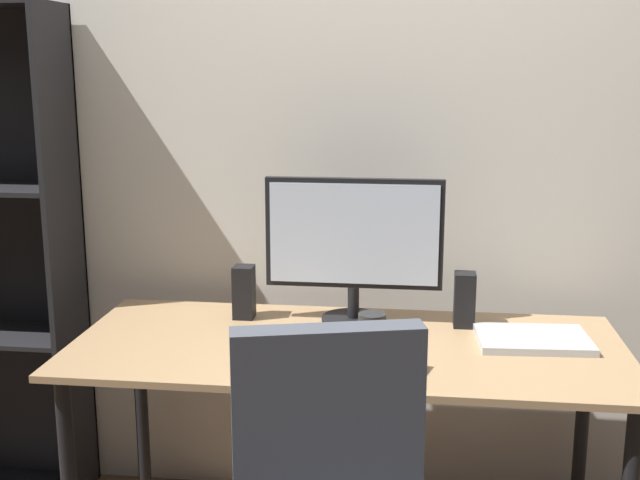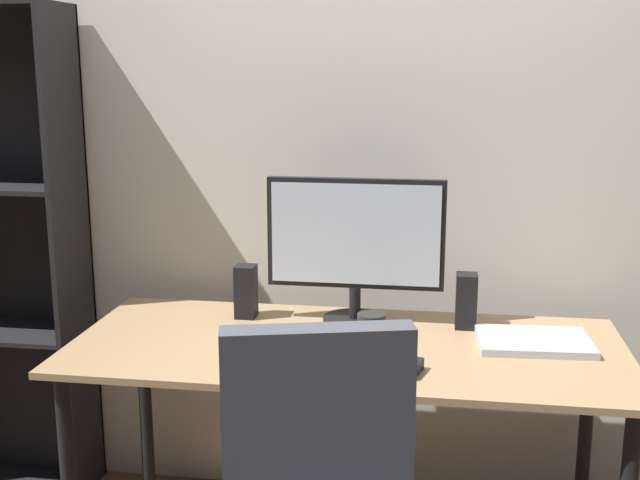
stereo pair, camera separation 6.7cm
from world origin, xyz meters
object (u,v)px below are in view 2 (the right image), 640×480
desk (346,371)px  coffee_mug (371,332)px  monitor (355,241)px  speaker_right (466,301)px  mouse (408,368)px  laptop (534,341)px  speaker_left (246,291)px  keyboard (327,363)px

desk → coffee_mug: 0.16m
monitor → speaker_right: bearing=-1.3°
desk → mouse: bearing=-47.3°
laptop → speaker_right: (-0.19, 0.13, 0.07)m
monitor → speaker_left: bearing=-178.7°
desk → laptop: 0.55m
laptop → speaker_left: 0.90m
mouse → speaker_right: bearing=85.1°
coffee_mug → speaker_left: 0.49m
mouse → laptop: (0.35, 0.28, -0.01)m
keyboard → mouse: size_ratio=3.02×
monitor → mouse: bearing=-65.3°
desk → speaker_right: 0.43m
speaker_right → speaker_left: bearing=180.0°
coffee_mug → speaker_right: (0.27, 0.24, 0.03)m
laptop → coffee_mug: bearing=-169.7°
monitor → coffee_mug: size_ratio=5.19×
desk → speaker_right: speaker_right is taller
desk → monitor: bearing=90.7°
desk → keyboard: size_ratio=5.53×
keyboard → mouse: (0.22, -0.02, 0.01)m
laptop → monitor: bearing=162.4°
desk → speaker_left: bearing=150.0°
mouse → coffee_mug: 0.20m
laptop → desk: bearing=-175.7°
speaker_right → desk: bearing=-149.7°
monitor → speaker_right: size_ratio=3.24×
coffee_mug → speaker_left: speaker_left is taller
speaker_left → speaker_right: bearing=0.0°
coffee_mug → speaker_left: (-0.42, 0.24, 0.03)m
monitor → laptop: size_ratio=1.72×
coffee_mug → keyboard: bearing=-125.9°
desk → monitor: size_ratio=2.91×
desk → coffee_mug: bearing=-28.1°
coffee_mug → laptop: coffee_mug is taller
monitor → coffee_mug: (0.08, -0.25, -0.21)m
keyboard → speaker_right: size_ratio=1.71×
laptop → speaker_left: bearing=168.4°
mouse → laptop: bearing=54.5°
monitor → mouse: size_ratio=5.73×
desk → coffee_mug: size_ratio=15.12×
mouse → laptop: 0.44m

